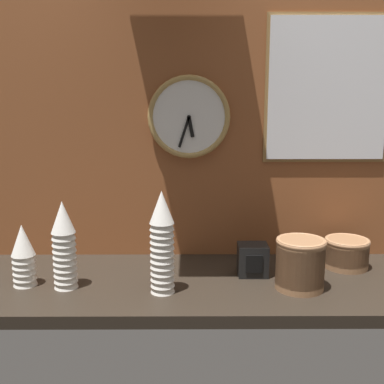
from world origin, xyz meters
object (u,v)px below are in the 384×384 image
(bowl_stack_far_right, at_px, (347,252))
(bowl_stack_right, at_px, (300,263))
(cup_stack_left, at_px, (64,245))
(menu_board, at_px, (328,89))
(wall_clock, at_px, (189,117))
(cup_stack_far_left, at_px, (23,255))
(cup_stack_center, at_px, (162,242))
(napkin_dispenser, at_px, (253,260))

(bowl_stack_far_right, xyz_separation_m, bowl_stack_right, (-0.21, -0.19, 0.03))
(cup_stack_left, bearing_deg, menu_board, 19.18)
(bowl_stack_far_right, bearing_deg, wall_clock, 167.44)
(cup_stack_far_left, relative_size, bowl_stack_right, 1.24)
(cup_stack_center, bearing_deg, wall_clock, 76.37)
(napkin_dispenser, bearing_deg, cup_stack_left, -170.27)
(bowl_stack_right, height_order, menu_board, menu_board)
(bowl_stack_right, bearing_deg, cup_stack_left, 179.15)
(cup_stack_center, bearing_deg, cup_stack_far_left, 172.60)
(cup_stack_left, xyz_separation_m, bowl_stack_far_right, (0.96, 0.18, -0.09))
(cup_stack_left, bearing_deg, cup_stack_far_left, 171.69)
(cup_stack_left, distance_m, wall_clock, 0.63)
(cup_stack_far_left, distance_m, wall_clock, 0.74)
(cup_stack_left, relative_size, wall_clock, 0.95)
(cup_stack_far_left, xyz_separation_m, wall_clock, (0.54, 0.28, 0.43))
(cup_stack_left, bearing_deg, bowl_stack_far_right, 10.50)
(bowl_stack_far_right, distance_m, wall_clock, 0.75)
(bowl_stack_far_right, height_order, menu_board, menu_board)
(menu_board, bearing_deg, napkin_dispenser, -143.91)
(bowl_stack_far_right, relative_size, napkin_dispenser, 1.45)
(menu_board, bearing_deg, cup_stack_center, -149.06)
(bowl_stack_right, height_order, wall_clock, wall_clock)
(cup_stack_center, bearing_deg, bowl_stack_right, 3.57)
(cup_stack_center, height_order, bowl_stack_far_right, cup_stack_center)
(cup_stack_far_left, xyz_separation_m, menu_board, (1.04, 0.29, 0.53))
(cup_stack_left, bearing_deg, wall_clock, 37.48)
(cup_stack_left, bearing_deg, napkin_dispenser, 9.73)
(bowl_stack_right, bearing_deg, bowl_stack_far_right, 41.97)
(cup_stack_far_left, height_order, napkin_dispenser, cup_stack_far_left)
(bowl_stack_right, distance_m, menu_board, 0.65)
(cup_stack_left, xyz_separation_m, menu_board, (0.90, 0.31, 0.49))
(bowl_stack_right, xyz_separation_m, napkin_dispenser, (-0.14, 0.12, -0.03))
(cup_stack_far_left, relative_size, menu_board, 0.38)
(wall_clock, xyz_separation_m, napkin_dispenser, (0.22, -0.20, -0.48))
(cup_stack_center, height_order, menu_board, menu_board)
(cup_stack_left, xyz_separation_m, bowl_stack_right, (0.75, -0.01, -0.06))
(cup_stack_center, height_order, bowl_stack_right, cup_stack_center)
(wall_clock, distance_m, napkin_dispenser, 0.56)
(bowl_stack_far_right, bearing_deg, napkin_dispenser, -168.14)
(cup_stack_left, distance_m, cup_stack_center, 0.32)
(wall_clock, bearing_deg, cup_stack_center, -103.63)
(cup_stack_left, height_order, bowl_stack_right, cup_stack_left)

